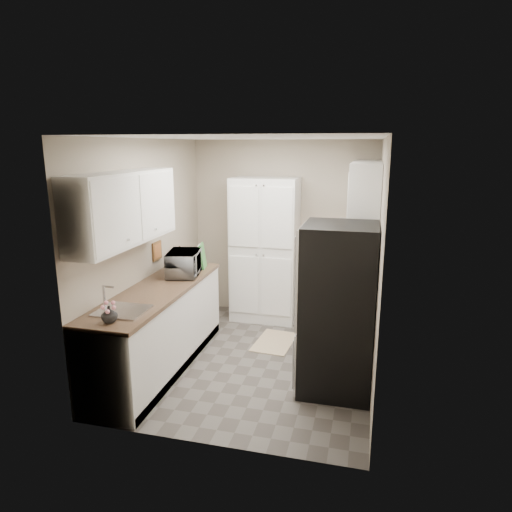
{
  "coord_description": "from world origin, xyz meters",
  "views": [
    {
      "loc": [
        1.19,
        -4.72,
        2.43
      ],
      "look_at": [
        -0.03,
        0.15,
        1.2
      ],
      "focal_mm": 32.0,
      "sensor_mm": 36.0,
      "label": 1
    }
  ],
  "objects_px": {
    "pantry_cabinet": "(265,250)",
    "microwave": "(184,263)",
    "refrigerator": "(338,309)",
    "wine_bottle": "(180,259)",
    "toaster_oven": "(357,257)",
    "electric_range": "(345,316)"
  },
  "relations": [
    {
      "from": "refrigerator",
      "to": "wine_bottle",
      "type": "bearing_deg",
      "value": 159.5
    },
    {
      "from": "pantry_cabinet",
      "to": "microwave",
      "type": "distance_m",
      "value": 1.38
    },
    {
      "from": "refrigerator",
      "to": "toaster_oven",
      "type": "bearing_deg",
      "value": 85.22
    },
    {
      "from": "electric_range",
      "to": "wine_bottle",
      "type": "relative_size",
      "value": 4.13
    },
    {
      "from": "pantry_cabinet",
      "to": "microwave",
      "type": "xyz_separation_m",
      "value": [
        -0.71,
        -1.18,
        0.06
      ]
    },
    {
      "from": "microwave",
      "to": "toaster_oven",
      "type": "bearing_deg",
      "value": -75.21
    },
    {
      "from": "refrigerator",
      "to": "wine_bottle",
      "type": "xyz_separation_m",
      "value": [
        -1.99,
        0.74,
        0.21
      ]
    },
    {
      "from": "refrigerator",
      "to": "toaster_oven",
      "type": "xyz_separation_m",
      "value": [
        0.13,
        1.54,
        0.17
      ]
    },
    {
      "from": "microwave",
      "to": "wine_bottle",
      "type": "distance_m",
      "value": 0.24
    },
    {
      "from": "refrigerator",
      "to": "microwave",
      "type": "distance_m",
      "value": 1.94
    },
    {
      "from": "refrigerator",
      "to": "toaster_oven",
      "type": "height_order",
      "value": "refrigerator"
    },
    {
      "from": "electric_range",
      "to": "refrigerator",
      "type": "relative_size",
      "value": 0.66
    },
    {
      "from": "refrigerator",
      "to": "wine_bottle",
      "type": "relative_size",
      "value": 6.21
    },
    {
      "from": "pantry_cabinet",
      "to": "wine_bottle",
      "type": "height_order",
      "value": "pantry_cabinet"
    },
    {
      "from": "electric_range",
      "to": "refrigerator",
      "type": "xyz_separation_m",
      "value": [
        -0.03,
        -0.8,
        0.37
      ]
    },
    {
      "from": "pantry_cabinet",
      "to": "toaster_oven",
      "type": "distance_m",
      "value": 1.28
    },
    {
      "from": "pantry_cabinet",
      "to": "refrigerator",
      "type": "relative_size",
      "value": 1.18
    },
    {
      "from": "wine_bottle",
      "to": "toaster_oven",
      "type": "bearing_deg",
      "value": 20.69
    },
    {
      "from": "pantry_cabinet",
      "to": "electric_range",
      "type": "distance_m",
      "value": 1.58
    },
    {
      "from": "pantry_cabinet",
      "to": "refrigerator",
      "type": "bearing_deg",
      "value": -56.54
    },
    {
      "from": "electric_range",
      "to": "wine_bottle",
      "type": "distance_m",
      "value": 2.1
    },
    {
      "from": "toaster_oven",
      "to": "pantry_cabinet",
      "type": "bearing_deg",
      "value": -170.84
    }
  ]
}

